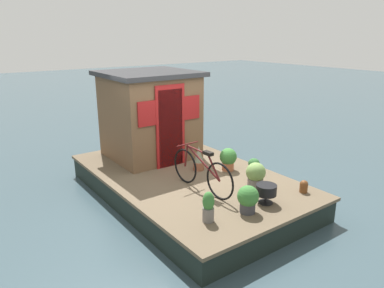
{
  "coord_description": "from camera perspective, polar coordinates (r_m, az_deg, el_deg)",
  "views": [
    {
      "loc": [
        -5.78,
        4.06,
        3.31
      ],
      "look_at": [
        -0.2,
        0.0,
        1.2
      ],
      "focal_mm": 33.77,
      "sensor_mm": 36.0,
      "label": 1
    }
  ],
  "objects": [
    {
      "name": "charcoal_grill",
      "position": [
        6.37,
        11.64,
        -7.2
      ],
      "size": [
        0.36,
        0.36,
        0.34
      ],
      "color": "black",
      "rests_on": "houseboat_deck"
    },
    {
      "name": "houseboat_deck",
      "position": [
        7.69,
        -0.88,
        -6.42
      ],
      "size": [
        5.17,
        3.13,
        0.5
      ],
      "color": "brown",
      "rests_on": "ground_plane"
    },
    {
      "name": "ground_plane",
      "position": [
        7.8,
        -0.87,
        -8.11
      ],
      "size": [
        60.0,
        60.0,
        0.0
      ],
      "primitive_type": "plane",
      "color": "#384C54"
    },
    {
      "name": "bicycle",
      "position": [
        6.68,
        1.52,
        -4.33
      ],
      "size": [
        1.67,
        0.5,
        0.82
      ],
      "color": "black",
      "rests_on": "houseboat_deck"
    },
    {
      "name": "potted_plant_basil",
      "position": [
        6.9,
        10.01,
        -4.85
      ],
      "size": [
        0.37,
        0.37,
        0.51
      ],
      "color": "slate",
      "rests_on": "houseboat_deck"
    },
    {
      "name": "potted_plant_ivy",
      "position": [
        7.5,
        9.72,
        -3.47
      ],
      "size": [
        0.23,
        0.23,
        0.38
      ],
      "color": "#38383D",
      "rests_on": "houseboat_deck"
    },
    {
      "name": "potted_plant_mint",
      "position": [
        5.67,
        2.6,
        -9.87
      ],
      "size": [
        0.19,
        0.19,
        0.5
      ],
      "color": "slate",
      "rests_on": "houseboat_deck"
    },
    {
      "name": "houseboat_cabin",
      "position": [
        8.5,
        -6.67,
        4.67
      ],
      "size": [
        1.95,
        2.03,
        2.0
      ],
      "color": "brown",
      "rests_on": "houseboat_deck"
    },
    {
      "name": "mooring_bollard",
      "position": [
        7.01,
        17.24,
        -6.39
      ],
      "size": [
        0.15,
        0.15,
        0.23
      ],
      "color": "brown",
      "rests_on": "houseboat_deck"
    },
    {
      "name": "potted_plant_rosemary",
      "position": [
        5.99,
        8.83,
        -8.49
      ],
      "size": [
        0.36,
        0.36,
        0.47
      ],
      "color": "#38383D",
      "rests_on": "houseboat_deck"
    },
    {
      "name": "potted_plant_thyme",
      "position": [
        7.72,
        1.06,
        -2.3
      ],
      "size": [
        0.23,
        0.23,
        0.54
      ],
      "color": "#935138",
      "rests_on": "houseboat_deck"
    },
    {
      "name": "potted_plant_fern",
      "position": [
        7.74,
        5.73,
        -2.28
      ],
      "size": [
        0.37,
        0.37,
        0.49
      ],
      "color": "#B2603D",
      "rests_on": "houseboat_deck"
    }
  ]
}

